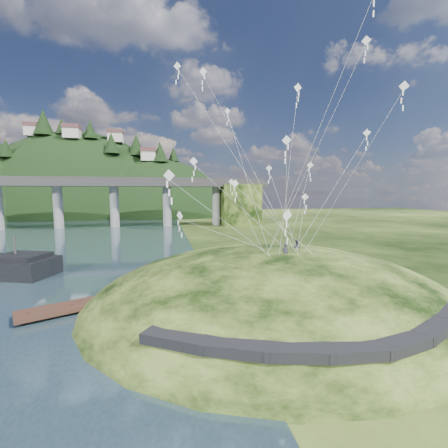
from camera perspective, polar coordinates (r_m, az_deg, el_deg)
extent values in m
plane|color=black|center=(26.45, -6.18, -16.80)|extent=(320.00, 320.00, 0.00)
ellipsoid|color=black|center=(30.53, 9.28, -16.70)|extent=(36.00, 32.00, 13.00)
cube|color=black|center=(18.25, -8.79, -20.74)|extent=(4.32, 3.62, 0.71)
cube|color=black|center=(17.15, 2.38, -22.31)|extent=(4.10, 2.97, 0.61)
cube|color=black|center=(17.22, 13.80, -22.37)|extent=(3.85, 2.37, 0.62)
cube|color=black|center=(18.28, 23.60, -21.11)|extent=(3.62, 1.83, 0.66)
cube|color=black|center=(20.15, 30.66, -18.79)|extent=(3.82, 2.27, 0.68)
cube|color=black|center=(22.71, 34.85, -15.95)|extent=(4.11, 2.97, 0.71)
cylinder|color=gray|center=(99.00, -29.05, 3.01)|extent=(2.60, 2.60, 13.00)
cylinder|color=gray|center=(95.47, -20.13, 3.31)|extent=(2.60, 2.60, 13.00)
cylinder|color=gray|center=(94.40, -10.78, 3.54)|extent=(2.60, 2.60, 13.00)
cylinder|color=gray|center=(95.84, -1.45, 3.68)|extent=(2.60, 2.60, 13.00)
cube|color=black|center=(97.43, 2.90, 3.71)|extent=(12.00, 11.00, 13.00)
ellipsoid|color=black|center=(155.85, -25.45, -0.65)|extent=(96.00, 68.00, 88.00)
ellipsoid|color=black|center=(143.77, -12.49, -2.33)|extent=(76.00, 56.00, 72.00)
cone|color=black|center=(143.99, -36.14, 11.61)|extent=(5.29, 5.29, 6.96)
cone|color=black|center=(149.76, -31.15, 16.24)|extent=(8.01, 8.01, 10.54)
cone|color=black|center=(146.88, -28.52, 16.06)|extent=(4.97, 4.97, 6.54)
cone|color=black|center=(141.95, -24.14, 16.14)|extent=(5.83, 5.83, 7.67)
cone|color=black|center=(134.51, -20.66, 14.23)|extent=(6.47, 6.47, 8.51)
cone|color=black|center=(140.33, -16.37, 14.28)|extent=(7.13, 7.13, 9.38)
cone|color=black|center=(134.52, -12.10, 13.31)|extent=(6.56, 6.56, 8.63)
cone|color=black|center=(140.13, -9.61, 12.97)|extent=(4.88, 4.88, 6.42)
cube|color=beige|center=(153.99, -32.51, 14.63)|extent=(6.00, 5.00, 4.00)
cube|color=brown|center=(154.47, -32.57, 15.61)|extent=(6.40, 5.40, 1.60)
cube|color=beige|center=(141.09, -26.99, 15.09)|extent=(6.00, 5.00, 4.00)
cube|color=brown|center=(141.58, -27.04, 16.16)|extent=(6.40, 5.40, 1.60)
cube|color=beige|center=(143.73, -19.95, 15.15)|extent=(6.00, 5.00, 4.00)
cube|color=brown|center=(144.21, -19.99, 16.21)|extent=(6.40, 5.40, 1.60)
cube|color=beige|center=(135.36, -14.20, 12.37)|extent=(6.00, 5.00, 4.00)
cube|color=brown|center=(135.70, -14.23, 13.50)|extent=(6.40, 5.40, 1.60)
cube|color=black|center=(44.18, -34.08, -5.11)|extent=(6.43, 5.90, 0.53)
cylinder|color=#2D2B2B|center=(44.59, -35.00, -3.58)|extent=(0.21, 0.21, 2.63)
cube|color=#341D15|center=(30.40, -20.81, -13.14)|extent=(14.42, 8.38, 0.37)
cylinder|color=#341D15|center=(29.58, -33.13, -14.81)|extent=(0.32, 0.32, 1.06)
cylinder|color=#341D15|center=(29.87, -26.85, -14.28)|extent=(0.32, 0.32, 1.06)
cylinder|color=#341D15|center=(30.49, -20.79, -13.61)|extent=(0.32, 0.32, 1.06)
cylinder|color=#341D15|center=(31.42, -15.06, -12.84)|extent=(0.32, 0.32, 1.06)
cylinder|color=#341D15|center=(32.63, -9.75, -12.00)|extent=(0.32, 0.32, 1.06)
imported|color=#282B36|center=(26.70, 11.55, -3.63)|extent=(0.67, 0.46, 1.77)
imported|color=#282B36|center=(29.76, 13.68, -2.91)|extent=(0.96, 0.92, 1.57)
cube|color=white|center=(34.43, 25.55, 15.40)|extent=(0.57, 0.52, 0.71)
cube|color=white|center=(34.34, 25.51, 14.54)|extent=(0.09, 0.06, 0.43)
cube|color=white|center=(34.26, 25.47, 13.68)|extent=(0.09, 0.06, 0.43)
cube|color=white|center=(34.19, 25.43, 12.81)|extent=(0.09, 0.06, 0.43)
cube|color=white|center=(24.35, 11.83, 15.35)|extent=(0.57, 0.53, 0.73)
cube|color=white|center=(24.27, 11.80, 14.12)|extent=(0.09, 0.06, 0.43)
cube|color=white|center=(24.20, 11.77, 12.89)|extent=(0.09, 0.06, 0.43)
cube|color=white|center=(24.14, 11.75, 11.65)|extent=(0.09, 0.06, 0.43)
cube|color=white|center=(34.81, 13.88, 23.92)|extent=(0.86, 0.19, 0.85)
cube|color=white|center=(34.63, 13.85, 22.96)|extent=(0.11, 0.05, 0.50)
cube|color=white|center=(34.45, 13.82, 22.00)|extent=(0.11, 0.05, 0.50)
cube|color=white|center=(34.29, 13.80, 21.03)|extent=(0.11, 0.05, 0.50)
cube|color=white|center=(30.79, 2.12, 7.74)|extent=(0.79, 0.18, 0.78)
cube|color=white|center=(30.77, 2.12, 6.70)|extent=(0.10, 0.05, 0.46)
cube|color=white|center=(30.77, 2.11, 5.66)|extent=(0.10, 0.05, 0.46)
cube|color=white|center=(30.78, 2.11, 4.62)|extent=(0.10, 0.05, 0.46)
cube|color=white|center=(34.01, -3.99, 26.97)|extent=(0.75, 0.31, 0.76)
cube|color=white|center=(33.81, -3.98, 26.10)|extent=(0.10, 0.03, 0.45)
cube|color=white|center=(33.62, -3.98, 25.21)|extent=(0.10, 0.03, 0.45)
cube|color=white|center=(33.44, -3.97, 24.32)|extent=(0.10, 0.03, 0.45)
cube|color=white|center=(21.50, 11.97, 1.63)|extent=(0.82, 0.38, 0.86)
cube|color=white|center=(21.56, 11.93, -0.01)|extent=(0.10, 0.08, 0.51)
cube|color=white|center=(21.63, 11.90, -1.64)|extent=(0.10, 0.08, 0.51)
cube|color=white|center=(21.72, 11.87, -3.25)|extent=(0.10, 0.08, 0.51)
cube|color=white|center=(40.73, 16.11, 10.73)|extent=(0.88, 0.31, 0.85)
cube|color=white|center=(40.68, 16.08, 9.86)|extent=(0.12, 0.04, 0.51)
cube|color=white|center=(40.64, 16.06, 8.98)|extent=(0.12, 0.04, 0.51)
cube|color=white|center=(40.61, 16.03, 8.11)|extent=(0.12, 0.04, 0.51)
cube|color=white|center=(35.08, 0.66, 20.73)|extent=(0.53, 0.45, 0.66)
cube|color=white|center=(34.97, 0.65, 19.98)|extent=(0.08, 0.06, 0.38)
cube|color=white|center=(34.86, 0.65, 19.23)|extent=(0.08, 0.06, 0.38)
cube|color=white|center=(34.75, 0.65, 18.48)|extent=(0.08, 0.06, 0.38)
cube|color=white|center=(26.43, -8.43, 1.55)|extent=(0.51, 0.69, 0.80)
cube|color=white|center=(26.48, -8.41, 0.31)|extent=(0.09, 0.08, 0.47)
cube|color=white|center=(26.54, -8.39, -0.93)|extent=(0.09, 0.08, 0.47)
cube|color=white|center=(26.62, -8.37, -2.17)|extent=(0.09, 0.08, 0.47)
cube|color=white|center=(26.34, 26.82, 33.27)|extent=(0.09, 0.02, 0.42)
cube|color=white|center=(26.10, 26.76, 32.28)|extent=(0.09, 0.02, 0.42)
cube|color=white|center=(22.28, -10.43, 9.08)|extent=(0.81, 0.40, 0.85)
cube|color=white|center=(22.25, -10.40, 7.50)|extent=(0.11, 0.04, 0.50)
cube|color=white|center=(22.24, -10.37, 5.91)|extent=(0.11, 0.04, 0.50)
cube|color=white|center=(22.25, -10.34, 4.32)|extent=(0.11, 0.04, 0.50)
cube|color=white|center=(35.86, 25.47, 29.01)|extent=(0.66, 0.59, 0.81)
cube|color=white|center=(35.63, 25.42, 28.13)|extent=(0.11, 0.06, 0.49)
cube|color=white|center=(35.40, 25.37, 27.24)|extent=(0.11, 0.06, 0.49)
cube|color=white|center=(35.18, 25.32, 26.34)|extent=(0.11, 0.06, 0.49)
cube|color=white|center=(35.43, 8.57, 10.47)|extent=(0.70, 0.30, 0.72)
cube|color=white|center=(35.39, 8.56, 9.63)|extent=(0.10, 0.03, 0.42)
cube|color=white|center=(35.36, 8.54, 8.80)|extent=(0.10, 0.03, 0.42)
cube|color=white|center=(35.33, 8.53, 7.96)|extent=(0.10, 0.03, 0.42)
cube|color=white|center=(36.93, 1.40, 8.09)|extent=(0.69, 0.23, 0.67)
cube|color=white|center=(36.92, 1.40, 7.33)|extent=(0.09, 0.03, 0.40)
cube|color=white|center=(36.91, 1.40, 6.58)|extent=(0.09, 0.03, 0.40)
cube|color=white|center=(36.90, 1.40, 5.82)|extent=(0.09, 0.03, 0.40)
cube|color=white|center=(31.53, -8.89, 27.59)|extent=(0.67, 0.28, 0.68)
cube|color=white|center=(31.35, -8.87, 26.75)|extent=(0.09, 0.03, 0.41)
cube|color=white|center=(31.17, -8.85, 25.90)|extent=(0.09, 0.03, 0.41)
cube|color=white|center=(31.01, -8.84, 25.04)|extent=(0.09, 0.03, 0.41)
cube|color=white|center=(26.35, 31.08, 21.58)|extent=(0.63, 0.32, 0.67)
cube|color=white|center=(26.22, 31.02, 20.57)|extent=(0.09, 0.03, 0.40)
cube|color=white|center=(26.09, 30.96, 19.54)|extent=(0.09, 0.03, 0.40)
cube|color=white|center=(25.97, 30.90, 18.51)|extent=(0.09, 0.03, 0.40)
cube|color=white|center=(30.02, 15.20, 5.00)|extent=(0.69, 0.14, 0.69)
cube|color=white|center=(30.03, 15.18, 4.07)|extent=(0.09, 0.02, 0.40)
cube|color=white|center=(30.05, 15.15, 3.13)|extent=(0.09, 0.02, 0.40)
cube|color=white|center=(30.08, 15.13, 2.20)|extent=(0.09, 0.02, 0.40)
cube|color=white|center=(28.66, -5.82, 11.79)|extent=(0.77, 0.26, 0.78)
cube|color=white|center=(28.61, -5.81, 10.68)|extent=(0.10, 0.03, 0.46)
cube|color=white|center=(28.57, -5.79, 9.57)|extent=(0.10, 0.03, 0.46)
cube|color=white|center=(28.54, -5.78, 8.45)|extent=(0.10, 0.03, 0.46)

